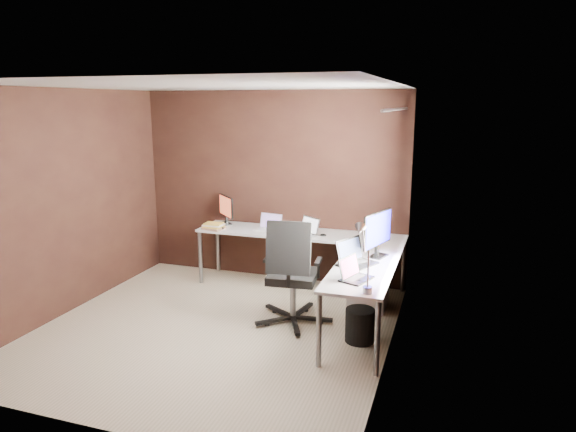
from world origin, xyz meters
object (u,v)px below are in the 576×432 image
at_px(laptop_white, 269,227).
at_px(laptop_silver, 307,231).
at_px(book_stack, 214,226).
at_px(monitor_right, 378,231).
at_px(laptop_black_small, 354,274).
at_px(desk_lamp, 362,249).
at_px(office_chair, 292,293).
at_px(drawer_pedestal, 369,281).
at_px(laptop_black_big, 355,259).
at_px(monitor_left, 226,208).
at_px(wastebasket, 360,325).

bearing_deg(laptop_white, laptop_silver, 2.95).
bearing_deg(laptop_white, book_stack, -157.70).
bearing_deg(laptop_silver, monitor_right, 0.04).
bearing_deg(laptop_black_small, laptop_silver, 50.25).
xyz_separation_m(desk_lamp, office_chair, (-0.86, 0.70, -0.77)).
distance_m(laptop_white, desk_lamp, 2.36).
height_order(drawer_pedestal, desk_lamp, desk_lamp).
xyz_separation_m(monitor_right, office_chair, (-0.84, -0.35, -0.66)).
xyz_separation_m(monitor_right, laptop_black_small, (-0.09, -0.79, -0.23)).
distance_m(drawer_pedestal, laptop_black_big, 0.87).
bearing_deg(laptop_black_small, office_chair, 78.47).
xyz_separation_m(monitor_right, laptop_black_big, (-0.18, -0.34, -0.22)).
height_order(drawer_pedestal, monitor_left, monitor_left).
bearing_deg(laptop_black_small, monitor_left, 70.56).
relative_size(book_stack, desk_lamp, 0.47).
bearing_deg(drawer_pedestal, office_chair, -134.04).
height_order(laptop_silver, laptop_black_big, laptop_black_big).
bearing_deg(wastebasket, desk_lamp, -80.16).
relative_size(book_stack, office_chair, 0.24).
bearing_deg(monitor_right, drawer_pedestal, 36.96).
xyz_separation_m(laptop_white, wastebasket, (1.43, -1.28, -0.61)).
distance_m(drawer_pedestal, office_chair, 1.02).
relative_size(monitor_left, laptop_silver, 1.00).
xyz_separation_m(monitor_left, monitor_right, (2.17, -0.87, 0.06)).
distance_m(book_stack, desk_lamp, 2.76).
bearing_deg(desk_lamp, wastebasket, 99.01).
height_order(monitor_left, office_chair, office_chair).
xyz_separation_m(monitor_right, laptop_silver, (-0.98, 0.67, -0.23)).
bearing_deg(monitor_right, monitor_left, 86.12).
relative_size(laptop_white, desk_lamp, 0.56).
xyz_separation_m(monitor_left, laptop_black_big, (1.99, -1.20, -0.16)).
height_order(monitor_left, laptop_white, monitor_left).
distance_m(office_chair, wastebasket, 0.82).
bearing_deg(wastebasket, book_stack, 152.64).
bearing_deg(office_chair, desk_lamp, -45.72).
bearing_deg(laptop_white, monitor_left, 176.21).
relative_size(monitor_left, laptop_black_small, 1.06).
distance_m(desk_lamp, office_chair, 1.35).
bearing_deg(monitor_right, office_chair, 130.46).
bearing_deg(book_stack, office_chair, -33.36).
bearing_deg(laptop_black_big, book_stack, 92.45).
bearing_deg(laptop_white, office_chair, -50.00).
xyz_separation_m(laptop_black_small, office_chair, (-0.75, 0.44, -0.43)).
bearing_deg(laptop_silver, book_stack, -139.67).
bearing_deg(laptop_silver, laptop_black_big, -17.05).
distance_m(monitor_left, laptop_black_small, 2.66).
distance_m(book_stack, office_chair, 1.68).
relative_size(drawer_pedestal, laptop_white, 1.79).
bearing_deg(laptop_black_small, monitor_right, 12.42).
distance_m(laptop_white, office_chair, 1.33).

